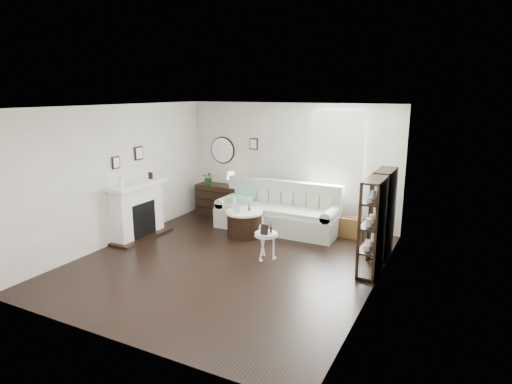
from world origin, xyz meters
The scene contains 18 objects.
room centered at (0.73, 2.70, 1.60)m, with size 5.50×5.50×5.50m.
fireplace centered at (-2.32, 0.30, 0.54)m, with size 0.50×1.40×1.84m.
shelf_unit_far centered at (2.33, 1.55, 0.80)m, with size 0.30×0.80×1.60m.
shelf_unit_near centered at (2.33, 0.65, 0.80)m, with size 0.30×0.80×1.60m.
sofa centered at (0.03, 2.08, 0.34)m, with size 2.66×0.92×1.03m.
quilt centered at (-0.84, 1.95, 0.60)m, with size 0.55×0.45×0.14m, color #2A9A71.
suitcase centered at (1.51, 2.25, 0.21)m, with size 0.63×0.21×0.42m, color brown.
dresser centered at (-1.70, 2.47, 0.37)m, with size 1.12×0.48×0.75m.
table_lamp centered at (-1.37, 2.47, 0.92)m, with size 0.22×0.22×0.35m, color white, non-canonical shape.
potted_plant centered at (-1.98, 2.42, 0.90)m, with size 0.28×0.24×0.31m, color #174F16.
drum_table centered at (-0.41, 1.34, 0.27)m, with size 0.78×0.78×0.54m.
pedestal_table centered at (0.54, 0.40, 0.46)m, with size 0.41×0.41×0.50m.
eiffel_drum centered at (-0.33, 1.40, 0.64)m, with size 0.11×0.11×0.20m, color black, non-canonical shape.
bottle_drum centered at (-0.61, 1.26, 0.70)m, with size 0.07×0.07×0.32m, color silver.
card_frame_drum centered at (-0.47, 1.15, 0.64)m, with size 0.15×0.01×0.20m, color silver.
eiffel_ped centered at (0.62, 0.43, 0.60)m, with size 0.11×0.11×0.20m, color black, non-canonical shape.
flask_ped centered at (0.47, 0.42, 0.64)m, with size 0.15×0.15×0.28m, color silver, non-canonical shape.
card_frame_ped centered at (0.56, 0.29, 0.59)m, with size 0.14×0.01×0.18m, color black.
Camera 1 is at (3.63, -6.10, 2.94)m, focal length 30.00 mm.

